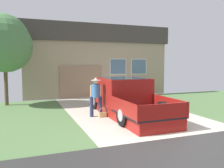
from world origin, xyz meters
name	(u,v)px	position (x,y,z in m)	size (l,w,h in m)	color
pickup_truck	(124,98)	(-0.28, 3.59, 0.73)	(2.08, 5.49, 1.61)	maroon
person_with_hat	(96,95)	(-1.60, 3.55, 0.94)	(0.52, 0.42, 1.67)	navy
handbag	(102,114)	(-1.37, 3.39, 0.12)	(0.32, 0.19, 0.39)	tan
house_with_garage	(89,61)	(0.45, 12.05, 2.48)	(10.36, 6.04, 4.89)	tan
front_yard_tree	(4,43)	(-5.34, 7.57, 3.30)	(2.85, 2.78, 4.81)	brown
wheeled_trash_bin	(147,89)	(3.20, 7.74, 0.57)	(0.60, 0.72, 1.05)	#424247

